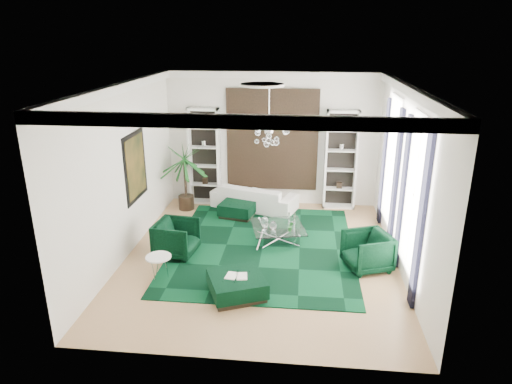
# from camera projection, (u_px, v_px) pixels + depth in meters

# --- Properties ---
(floor) EXTENTS (6.00, 7.00, 0.02)m
(floor) POSITION_uv_depth(u_px,v_px,m) (260.00, 256.00, 10.34)
(floor) COLOR tan
(floor) RESTS_ON ground
(ceiling) EXTENTS (6.00, 7.00, 0.02)m
(ceiling) POSITION_uv_depth(u_px,v_px,m) (261.00, 84.00, 9.07)
(ceiling) COLOR white
(ceiling) RESTS_ON ground
(wall_back) EXTENTS (6.00, 0.02, 3.80)m
(wall_back) POSITION_uv_depth(u_px,v_px,m) (272.00, 140.00, 13.00)
(wall_back) COLOR silver
(wall_back) RESTS_ON ground
(wall_front) EXTENTS (6.00, 0.02, 3.80)m
(wall_front) POSITION_uv_depth(u_px,v_px,m) (237.00, 250.00, 6.41)
(wall_front) COLOR silver
(wall_front) RESTS_ON ground
(wall_left) EXTENTS (0.02, 7.00, 3.80)m
(wall_left) POSITION_uv_depth(u_px,v_px,m) (124.00, 172.00, 10.00)
(wall_left) COLOR silver
(wall_left) RESTS_ON ground
(wall_right) EXTENTS (0.02, 7.00, 3.80)m
(wall_right) POSITION_uv_depth(u_px,v_px,m) (406.00, 180.00, 9.41)
(wall_right) COLOR silver
(wall_right) RESTS_ON ground
(crown_molding) EXTENTS (6.00, 7.00, 0.18)m
(crown_molding) POSITION_uv_depth(u_px,v_px,m) (261.00, 90.00, 9.11)
(crown_molding) COLOR white
(crown_molding) RESTS_ON ceiling
(ceiling_medallion) EXTENTS (0.90, 0.90, 0.05)m
(ceiling_medallion) POSITION_uv_depth(u_px,v_px,m) (262.00, 85.00, 9.37)
(ceiling_medallion) COLOR white
(ceiling_medallion) RESTS_ON ceiling
(tapestry) EXTENTS (2.50, 0.06, 2.80)m
(tapestry) POSITION_uv_depth(u_px,v_px,m) (272.00, 140.00, 12.95)
(tapestry) COLOR black
(tapestry) RESTS_ON wall_back
(shelving_left) EXTENTS (0.90, 0.38, 2.80)m
(shelving_left) POSITION_uv_depth(u_px,v_px,m) (204.00, 157.00, 13.17)
(shelving_left) COLOR white
(shelving_left) RESTS_ON floor
(shelving_right) EXTENTS (0.90, 0.38, 2.80)m
(shelving_right) POSITION_uv_depth(u_px,v_px,m) (341.00, 160.00, 12.79)
(shelving_right) COLOR white
(shelving_right) RESTS_ON floor
(painting) EXTENTS (0.04, 1.30, 1.60)m
(painting) POSITION_uv_depth(u_px,v_px,m) (136.00, 166.00, 10.57)
(painting) COLOR black
(painting) RESTS_ON wall_left
(window_near) EXTENTS (0.03, 1.10, 2.90)m
(window_near) POSITION_uv_depth(u_px,v_px,m) (414.00, 195.00, 8.57)
(window_near) COLOR white
(window_near) RESTS_ON wall_right
(curtain_near_a) EXTENTS (0.07, 0.30, 3.25)m
(curtain_near_a) POSITION_uv_depth(u_px,v_px,m) (421.00, 224.00, 7.92)
(curtain_near_a) COLOR black
(curtain_near_a) RESTS_ON floor
(curtain_near_b) EXTENTS (0.07, 0.30, 3.25)m
(curtain_near_b) POSITION_uv_depth(u_px,v_px,m) (403.00, 194.00, 9.39)
(curtain_near_b) COLOR black
(curtain_near_b) RESTS_ON floor
(window_far) EXTENTS (0.03, 1.10, 2.90)m
(window_far) POSITION_uv_depth(u_px,v_px,m) (392.00, 161.00, 10.82)
(window_far) COLOR white
(window_far) RESTS_ON wall_right
(curtain_far_a) EXTENTS (0.07, 0.30, 3.25)m
(curtain_far_a) POSITION_uv_depth(u_px,v_px,m) (395.00, 181.00, 10.18)
(curtain_far_a) COLOR black
(curtain_far_a) RESTS_ON floor
(curtain_far_b) EXTENTS (0.07, 0.30, 3.25)m
(curtain_far_b) POSITION_uv_depth(u_px,v_px,m) (384.00, 162.00, 11.64)
(curtain_far_b) COLOR black
(curtain_far_b) RESTS_ON floor
(rug) EXTENTS (4.20, 5.00, 0.02)m
(rug) POSITION_uv_depth(u_px,v_px,m) (263.00, 247.00, 10.77)
(rug) COLOR black
(rug) RESTS_ON floor
(sofa) EXTENTS (2.57, 1.63, 0.70)m
(sofa) POSITION_uv_depth(u_px,v_px,m) (254.00, 197.00, 13.02)
(sofa) COLOR white
(sofa) RESTS_ON floor
(armchair_left) EXTENTS (1.00, 0.97, 0.81)m
(armchair_left) POSITION_uv_depth(u_px,v_px,m) (176.00, 238.00, 10.28)
(armchair_left) COLOR black
(armchair_left) RESTS_ON floor
(armchair_right) EXTENTS (1.14, 1.13, 0.81)m
(armchair_right) POSITION_uv_depth(u_px,v_px,m) (367.00, 251.00, 9.67)
(armchair_right) COLOR black
(armchair_right) RESTS_ON floor
(coffee_table) EXTENTS (1.44, 1.44, 0.41)m
(coffee_table) POSITION_uv_depth(u_px,v_px,m) (278.00, 234.00, 10.95)
(coffee_table) COLOR white
(coffee_table) RESTS_ON floor
(ottoman_side) EXTENTS (1.08, 1.08, 0.40)m
(ottoman_side) POSITION_uv_depth(u_px,v_px,m) (238.00, 209.00, 12.54)
(ottoman_side) COLOR black
(ottoman_side) RESTS_ON floor
(ottoman_front) EXTENTS (1.31, 1.31, 0.40)m
(ottoman_front) POSITION_uv_depth(u_px,v_px,m) (237.00, 286.00, 8.74)
(ottoman_front) COLOR black
(ottoman_front) RESTS_ON floor
(book) EXTENTS (0.42, 0.28, 0.03)m
(book) POSITION_uv_depth(u_px,v_px,m) (237.00, 276.00, 8.67)
(book) COLOR white
(book) RESTS_ON ottoman_front
(side_table) EXTENTS (0.53, 0.53, 0.50)m
(side_table) POSITION_uv_depth(u_px,v_px,m) (159.00, 268.00, 9.29)
(side_table) COLOR white
(side_table) RESTS_ON floor
(palm) EXTENTS (1.69, 1.69, 2.40)m
(palm) POSITION_uv_depth(u_px,v_px,m) (185.00, 169.00, 12.70)
(palm) COLOR #19591E
(palm) RESTS_ON floor
(chandelier) EXTENTS (0.97, 0.97, 0.72)m
(chandelier) POSITION_uv_depth(u_px,v_px,m) (269.00, 131.00, 9.51)
(chandelier) COLOR white
(chandelier) RESTS_ON ceiling
(table_plant) EXTENTS (0.15, 0.12, 0.24)m
(table_plant) POSITION_uv_depth(u_px,v_px,m) (290.00, 226.00, 10.58)
(table_plant) COLOR #19591E
(table_plant) RESTS_ON coffee_table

